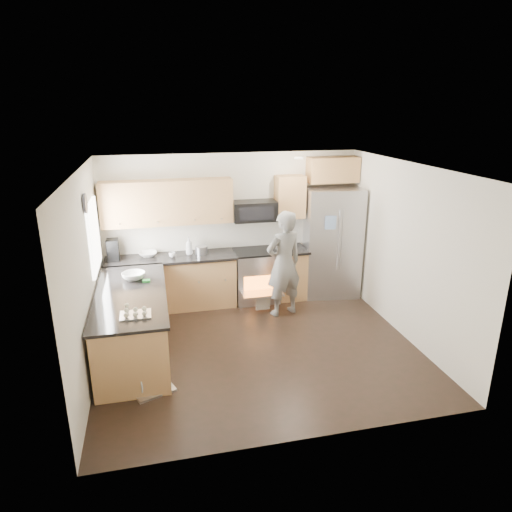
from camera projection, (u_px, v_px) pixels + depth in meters
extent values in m
plane|color=black|center=(258.00, 347.00, 6.68)|extent=(4.50, 4.50, 0.00)
cube|color=silver|center=(233.00, 227.00, 8.12)|extent=(4.50, 0.04, 2.60)
cube|color=silver|center=(306.00, 330.00, 4.42)|extent=(4.50, 0.04, 2.60)
cube|color=silver|center=(86.00, 276.00, 5.79)|extent=(0.04, 4.00, 2.60)
cube|color=silver|center=(406.00, 252.00, 6.75)|extent=(0.04, 4.00, 2.60)
cube|color=white|center=(259.00, 168.00, 5.86)|extent=(4.50, 4.00, 0.04)
cube|color=white|center=(94.00, 236.00, 6.63)|extent=(0.04, 1.00, 1.00)
cylinder|color=#F4DFC3|center=(299.00, 158.00, 7.07)|extent=(0.14, 0.14, 0.02)
cylinder|color=#474754|center=(85.00, 203.00, 5.94)|extent=(0.03, 0.26, 0.26)
cube|color=#A57942|center=(172.00, 284.00, 7.87)|extent=(2.15, 0.60, 0.87)
cube|color=black|center=(171.00, 258.00, 7.71)|extent=(2.19, 0.64, 0.04)
cube|color=#A57942|center=(290.00, 274.00, 8.32)|extent=(0.50, 0.60, 0.87)
cube|color=black|center=(291.00, 249.00, 8.17)|extent=(0.54, 0.64, 0.04)
cube|color=#A57942|center=(167.00, 202.00, 7.56)|extent=(2.16, 0.33, 0.74)
cube|color=#A57942|center=(290.00, 197.00, 8.01)|extent=(0.50, 0.33, 0.74)
cube|color=#A57942|center=(333.00, 170.00, 8.03)|extent=(0.90, 0.33, 0.44)
imported|color=silver|center=(148.00, 254.00, 7.73)|extent=(0.31, 0.31, 0.08)
imported|color=silver|center=(189.00, 246.00, 7.79)|extent=(0.12, 0.12, 0.30)
imported|color=silver|center=(172.00, 255.00, 7.68)|extent=(0.11, 0.11, 0.09)
cylinder|color=#B7B7BC|center=(201.00, 250.00, 7.82)|extent=(0.21, 0.21, 0.15)
cube|color=black|center=(113.00, 250.00, 7.49)|extent=(0.19, 0.23, 0.35)
cylinder|color=#B7B7BC|center=(281.00, 246.00, 8.18)|extent=(0.10, 0.10, 0.08)
cube|color=#A57942|center=(133.00, 325.00, 6.40)|extent=(0.90, 2.30, 0.87)
cube|color=black|center=(130.00, 294.00, 6.25)|extent=(0.96, 2.36, 0.04)
imported|color=silver|center=(134.00, 276.00, 6.70)|extent=(0.33, 0.33, 0.10)
cube|color=green|center=(146.00, 281.00, 6.61)|extent=(0.11, 0.08, 0.03)
cube|color=#B7B7BC|center=(135.00, 313.00, 5.55)|extent=(0.37, 0.28, 0.08)
cube|color=#B7B7BC|center=(256.00, 276.00, 8.16)|extent=(0.76, 0.62, 0.90)
cube|color=black|center=(256.00, 252.00, 8.02)|extent=(0.76, 0.60, 0.03)
cube|color=orange|center=(260.00, 285.00, 7.89)|extent=(0.56, 0.02, 0.34)
cube|color=#B7B7BC|center=(262.00, 293.00, 7.76)|extent=(0.70, 0.34, 0.03)
cube|color=silver|center=(263.00, 302.00, 7.76)|extent=(0.24, 0.03, 0.28)
cube|color=black|center=(254.00, 211.00, 7.90)|extent=(0.76, 0.40, 0.34)
cube|color=#B7B7BC|center=(331.00, 242.00, 8.31)|extent=(1.07, 0.88, 1.99)
cylinder|color=#B7B7BC|center=(339.00, 240.00, 7.90)|extent=(0.03, 0.03, 1.08)
cylinder|color=#B7B7BC|center=(342.00, 240.00, 7.92)|extent=(0.03, 0.03, 1.08)
cube|color=#FF93DC|center=(351.00, 251.00, 8.03)|extent=(0.26, 0.04, 0.32)
cube|color=#84A6D3|center=(331.00, 223.00, 7.77)|extent=(0.19, 0.03, 0.24)
imported|color=gray|center=(284.00, 264.00, 7.48)|extent=(0.74, 0.59, 1.78)
cube|color=#B7B7BC|center=(153.00, 389.00, 5.66)|extent=(0.59, 0.53, 0.03)
cylinder|color=silver|center=(139.00, 383.00, 5.53)|extent=(0.11, 0.26, 0.27)
cylinder|color=silver|center=(148.00, 380.00, 5.59)|extent=(0.11, 0.26, 0.27)
cylinder|color=silver|center=(156.00, 377.00, 5.65)|extent=(0.11, 0.26, 0.27)
cylinder|color=silver|center=(165.00, 374.00, 5.71)|extent=(0.11, 0.26, 0.27)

